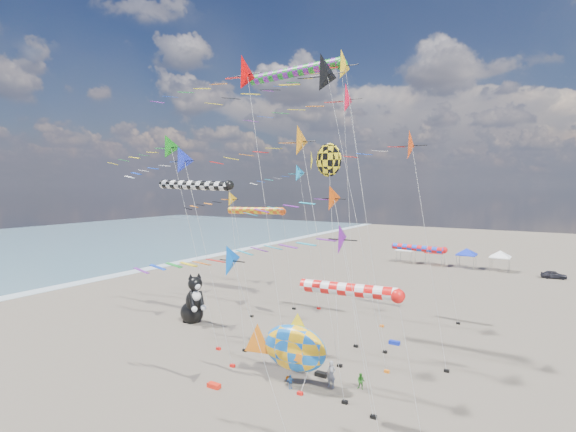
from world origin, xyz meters
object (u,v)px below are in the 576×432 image
(child_green, at_px, (361,381))
(child_blue, at_px, (290,382))
(cat_inflatable, at_px, (194,297))
(person_adult, at_px, (331,374))
(fish_inflatable, at_px, (294,348))
(parked_car, at_px, (554,275))

(child_green, xyz_separation_m, child_blue, (-4.09, -2.38, -0.07))
(child_blue, bearing_deg, cat_inflatable, 93.85)
(person_adult, relative_size, child_blue, 1.89)
(fish_inflatable, distance_m, person_adult, 3.07)
(cat_inflatable, distance_m, child_blue, 17.45)
(child_blue, bearing_deg, fish_inflatable, 34.94)
(cat_inflatable, distance_m, child_green, 20.47)
(child_blue, bearing_deg, parked_car, 13.20)
(cat_inflatable, height_order, parked_car, cat_inflatable)
(fish_inflatable, relative_size, child_blue, 6.75)
(child_blue, xyz_separation_m, parked_car, (14.63, 50.27, 0.10))
(cat_inflatable, relative_size, person_adult, 2.82)
(parked_car, bearing_deg, cat_inflatable, 137.75)
(fish_inflatable, height_order, person_adult, fish_inflatable)
(person_adult, bearing_deg, child_green, 20.79)
(cat_inflatable, relative_size, child_blue, 5.32)
(fish_inflatable, xyz_separation_m, child_green, (4.15, 1.81, -2.08))
(fish_inflatable, xyz_separation_m, parked_car, (14.68, 49.70, -2.05))
(cat_inflatable, distance_m, fish_inflatable, 17.04)
(person_adult, bearing_deg, cat_inflatable, 160.58)
(person_adult, height_order, child_green, person_adult)
(child_blue, bearing_deg, person_adult, -24.57)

